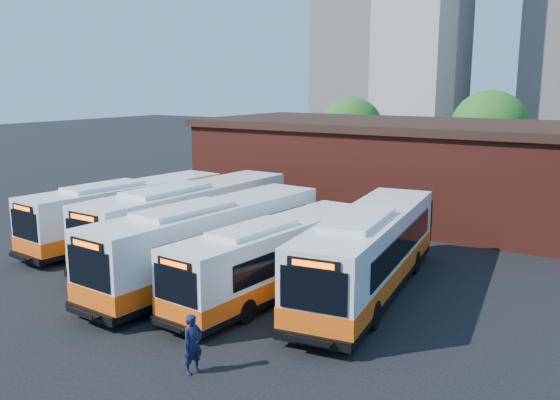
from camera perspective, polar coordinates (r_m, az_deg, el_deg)
The scene contains 10 objects.
ground at distance 24.63m, azimuth -4.46°, elevation -9.96°, with size 220.00×220.00×0.00m, color black.
bus_farwest at distance 34.67m, azimuth -14.43°, elevation -1.31°, with size 3.91×13.05×3.51m.
bus_west at distance 31.51m, azimuth -8.63°, elevation -2.08°, with size 3.41×14.01×3.79m.
bus_midwest at distance 27.09m, azimuth -6.66°, elevation -4.28°, with size 3.80×13.77×3.71m.
bus_mideast at distance 25.29m, azimuth -0.56°, elevation -5.82°, with size 3.39×12.04×3.24m.
bus_east at distance 25.59m, azimuth 8.52°, elevation -5.27°, with size 4.51×13.76×3.69m.
transit_worker at distance 18.97m, azimuth -8.38°, elevation -13.56°, with size 0.70×0.46×1.91m, color #131736.
depot_building at distance 41.18m, azimuth 12.27°, elevation 3.06°, with size 28.60×12.60×6.40m.
tree_west at distance 55.89m, azimuth 6.87°, elevation 6.72°, with size 6.00×6.00×7.65m.
tree_mid at distance 53.84m, azimuth 19.51°, elevation 6.47°, with size 6.56×6.56×8.36m.
Camera 1 is at (13.77, -18.41, 8.84)m, focal length 38.00 mm.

